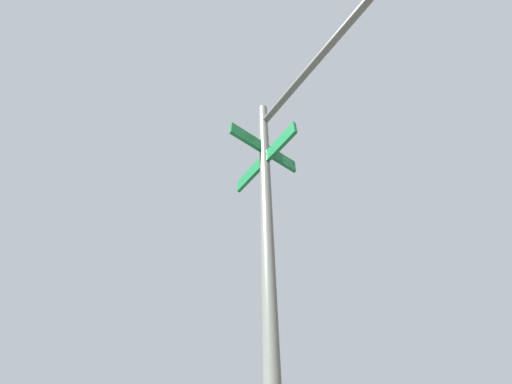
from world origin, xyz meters
name	(u,v)px	position (x,y,z in m)	size (l,w,h in m)	color
traffic_signal_near	(351,84)	(-6.54, -5.56, 3.60)	(1.89, 3.05, 5.07)	#474C47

